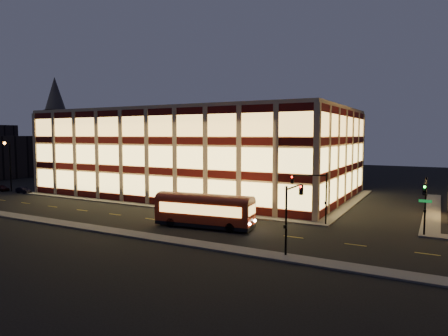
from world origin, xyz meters
The scene contains 16 objects.
ground centered at (0.00, 0.00, 0.00)m, with size 200.00×200.00×0.00m, color black.
sidewalk_office_south centered at (-3.00, 1.00, 0.07)m, with size 54.00×2.00×0.15m, color #514F4C.
sidewalk_office_east centered at (23.00, 17.00, 0.07)m, with size 2.00×30.00×0.15m, color #514F4C.
sidewalk_tower_west centered at (34.00, 17.00, 0.07)m, with size 2.00×30.00×0.15m, color #514F4C.
sidewalk_near centered at (0.00, -13.00, 0.07)m, with size 100.00×2.00×0.15m, color #514F4C.
office_building centered at (-2.91, 16.91, 7.25)m, with size 50.45×30.45×14.50m.
bg_building_a centered at (-62.00, 18.00, 5.00)m, with size 18.00×28.00×10.00m, color #2D2621.
church_tower centered at (-70.00, 40.00, 9.00)m, with size 5.00×5.00×18.00m, color #2D2621.
church_spire centered at (-70.00, 40.00, 23.00)m, with size 6.00×6.00×10.00m, color #4C473F.
traffic_signal_far centered at (22.21, 0.24, 4.11)m, with size 3.79×1.87×6.00m.
traffic_signal_right centered at (33.50, -0.62, 4.10)m, with size 1.20×4.37×6.00m.
traffic_signal_near centered at (23.50, -11.03, 4.13)m, with size 0.32×4.45×6.00m.
street_lamp_a centered at (-34.00, 0.82, 5.47)m, with size 0.44×1.22×9.02m.
trolley_bus centered at (11.84, -6.53, 2.08)m, with size 11.33×4.02×3.76m.
parked_car_0 centered at (-35.88, 0.42, 0.57)m, with size 1.35×3.35×1.14m, color black.
parked_car_1 centered at (-29.80, 0.50, 0.53)m, with size 1.12×3.21×1.06m, color black.
Camera 1 is at (34.64, -43.90, 10.22)m, focal length 32.00 mm.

